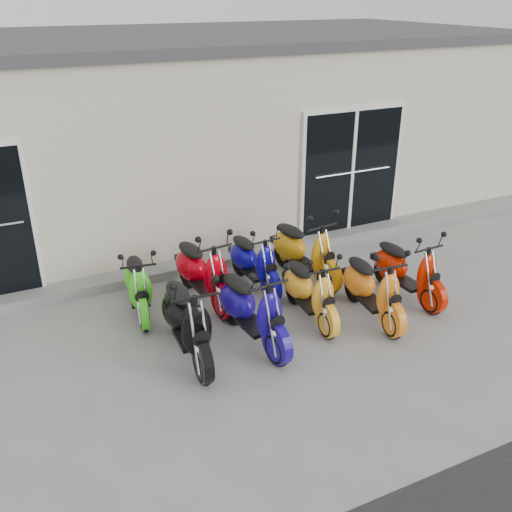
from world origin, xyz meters
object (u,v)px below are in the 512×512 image
object	(u,v)px
scooter_front_black	(187,311)
scooter_front_blue	(252,300)
scooter_front_red	(408,262)
scooter_front_orange_a	(310,283)
scooter_back_green	(137,278)
scooter_back_blue	(254,254)
scooter_front_orange_b	(373,281)
scooter_back_yellow	(305,243)
scooter_back_red	(202,263)

from	to	relation	value
scooter_front_black	scooter_front_blue	world-z (taller)	scooter_front_black
scooter_front_black	scooter_front_red	distance (m)	3.34
scooter_front_orange_a	scooter_front_red	xyz separation A→B (m)	(1.57, -0.08, 0.02)
scooter_front_black	scooter_front_orange_a	size ratio (longest dim) A/B	1.14
scooter_front_red	scooter_back_green	bearing A→B (deg)	158.26
scooter_front_black	scooter_front_orange_a	xyz separation A→B (m)	(1.76, 0.11, -0.08)
scooter_front_orange_a	scooter_back_blue	xyz separation A→B (m)	(-0.28, 1.16, -0.00)
scooter_front_orange_a	scooter_front_orange_b	size ratio (longest dim) A/B	0.96
scooter_front_black	scooter_front_orange_b	bearing A→B (deg)	-2.06
scooter_front_orange_b	scooter_back_yellow	xyz separation A→B (m)	(-0.26, 1.39, 0.05)
scooter_front_blue	scooter_front_orange_b	size ratio (longest dim) A/B	1.07
scooter_back_green	scooter_back_red	size ratio (longest dim) A/B	0.88
scooter_front_blue	scooter_back_blue	xyz separation A→B (m)	(0.65, 1.33, -0.06)
scooter_front_blue	scooter_front_red	xyz separation A→B (m)	(2.51, 0.10, -0.04)
scooter_front_red	scooter_back_yellow	world-z (taller)	scooter_back_yellow
scooter_back_green	scooter_front_black	bearing A→B (deg)	-69.88
scooter_front_blue	scooter_back_blue	world-z (taller)	scooter_front_blue
scooter_front_black	scooter_back_blue	bearing A→B (deg)	43.44
scooter_front_orange_b	scooter_back_yellow	distance (m)	1.42
scooter_back_blue	scooter_back_yellow	size ratio (longest dim) A/B	0.89
scooter_front_black	scooter_back_blue	world-z (taller)	scooter_front_black
scooter_front_black	scooter_back_red	bearing A→B (deg)	64.48
scooter_front_black	scooter_back_green	world-z (taller)	scooter_front_black
scooter_back_red	scooter_back_green	bearing A→B (deg)	167.30
scooter_front_orange_b	scooter_back_green	xyz separation A→B (m)	(-2.81, 1.50, -0.03)
scooter_front_black	scooter_back_green	size ratio (longest dim) A/B	1.17
scooter_front_orange_a	scooter_back_green	xyz separation A→B (m)	(-2.02, 1.17, -0.01)
scooter_front_orange_b	scooter_front_red	distance (m)	0.83
scooter_front_black	scooter_back_blue	size ratio (longest dim) A/B	1.14
scooter_back_blue	scooter_back_yellow	xyz separation A→B (m)	(0.81, -0.10, 0.07)
scooter_front_orange_a	scooter_back_red	size ratio (longest dim) A/B	0.90
scooter_back_blue	scooter_front_black	bearing A→B (deg)	-143.08
scooter_front_orange_a	scooter_front_orange_b	world-z (taller)	scooter_front_orange_b
scooter_front_blue	scooter_front_orange_b	world-z (taller)	scooter_front_blue
scooter_front_red	scooter_back_red	size ratio (longest dim) A/B	0.93
scooter_back_red	scooter_back_blue	xyz separation A→B (m)	(0.84, 0.08, -0.06)
scooter_back_yellow	scooter_front_red	bearing A→B (deg)	-55.37
scooter_front_red	scooter_back_yellow	size ratio (longest dim) A/B	0.92
scooter_back_red	scooter_back_blue	size ratio (longest dim) A/B	1.11
scooter_front_red	scooter_front_orange_b	bearing A→B (deg)	-164.87
scooter_front_orange_a	scooter_back_green	bearing A→B (deg)	152.66
scooter_front_blue	scooter_front_red	size ratio (longest dim) A/B	1.07
scooter_front_red	scooter_back_red	distance (m)	2.93
scooter_back_blue	scooter_back_yellow	bearing A→B (deg)	-10.39
scooter_front_orange_b	scooter_back_blue	world-z (taller)	scooter_front_orange_b
scooter_front_blue	scooter_back_red	distance (m)	1.26
scooter_back_green	scooter_back_yellow	world-z (taller)	scooter_back_yellow
scooter_back_red	scooter_back_blue	distance (m)	0.85
scooter_back_blue	scooter_front_blue	bearing A→B (deg)	-119.66
scooter_back_red	scooter_back_yellow	world-z (taller)	scooter_back_yellow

